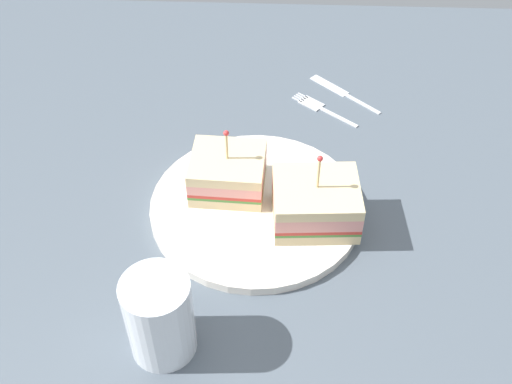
{
  "coord_description": "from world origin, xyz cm",
  "views": [
    {
      "loc": [
        -55.87,
        -2.41,
        59.03
      ],
      "look_at": [
        0.0,
        0.0,
        3.22
      ],
      "focal_mm": 44.28,
      "sensor_mm": 36.0,
      "label": 1
    }
  ],
  "objects_px": {
    "fork": "(318,106)",
    "drink_glass": "(160,320)",
    "sandwich_half_back": "(316,203)",
    "sandwich_half_front": "(228,173)",
    "knife": "(341,91)",
    "plate": "(256,206)"
  },
  "relations": [
    {
      "from": "fork",
      "to": "plate",
      "type": "bearing_deg",
      "value": 158.65
    },
    {
      "from": "sandwich_half_front",
      "to": "fork",
      "type": "distance_m",
      "value": 0.23
    },
    {
      "from": "plate",
      "to": "sandwich_half_back",
      "type": "relative_size",
      "value": 2.5
    },
    {
      "from": "sandwich_half_front",
      "to": "knife",
      "type": "height_order",
      "value": "sandwich_half_front"
    },
    {
      "from": "sandwich_half_back",
      "to": "fork",
      "type": "distance_m",
      "value": 0.25
    },
    {
      "from": "sandwich_half_back",
      "to": "knife",
      "type": "relative_size",
      "value": 1.01
    },
    {
      "from": "fork",
      "to": "drink_glass",
      "type": "bearing_deg",
      "value": 157.49
    },
    {
      "from": "sandwich_half_back",
      "to": "drink_glass",
      "type": "bearing_deg",
      "value": 137.63
    },
    {
      "from": "sandwich_half_back",
      "to": "drink_glass",
      "type": "xyz_separation_m",
      "value": [
        -0.18,
        0.16,
        0.01
      ]
    },
    {
      "from": "plate",
      "to": "sandwich_half_back",
      "type": "distance_m",
      "value": 0.08
    },
    {
      "from": "sandwich_half_back",
      "to": "drink_glass",
      "type": "relative_size",
      "value": 1.05
    },
    {
      "from": "sandwich_half_back",
      "to": "sandwich_half_front",
      "type": "bearing_deg",
      "value": 65.2
    },
    {
      "from": "sandwich_half_front",
      "to": "fork",
      "type": "bearing_deg",
      "value": -32.61
    },
    {
      "from": "sandwich_half_back",
      "to": "fork",
      "type": "bearing_deg",
      "value": -2.88
    },
    {
      "from": "sandwich_half_front",
      "to": "sandwich_half_back",
      "type": "distance_m",
      "value": 0.12
    },
    {
      "from": "sandwich_half_front",
      "to": "fork",
      "type": "relative_size",
      "value": 0.98
    },
    {
      "from": "drink_glass",
      "to": "knife",
      "type": "height_order",
      "value": "drink_glass"
    },
    {
      "from": "drink_glass",
      "to": "fork",
      "type": "xyz_separation_m",
      "value": [
        0.42,
        -0.17,
        -0.04
      ]
    },
    {
      "from": "plate",
      "to": "sandwich_half_front",
      "type": "xyz_separation_m",
      "value": [
        0.03,
        0.04,
        0.03
      ]
    },
    {
      "from": "drink_glass",
      "to": "sandwich_half_back",
      "type": "bearing_deg",
      "value": -42.37
    },
    {
      "from": "plate",
      "to": "sandwich_half_front",
      "type": "bearing_deg",
      "value": 53.57
    },
    {
      "from": "plate",
      "to": "sandwich_half_front",
      "type": "height_order",
      "value": "sandwich_half_front"
    }
  ]
}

